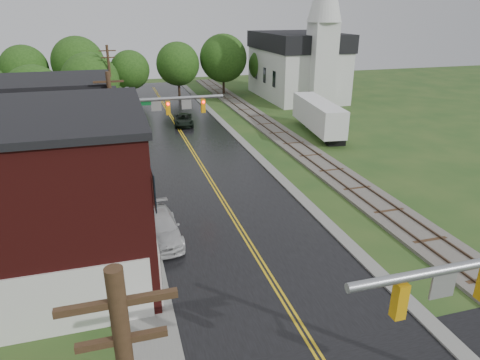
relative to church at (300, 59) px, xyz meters
name	(u,v)px	position (x,y,z in m)	size (l,w,h in m)	color
main_road	(198,160)	(-20.00, -23.74, -5.83)	(10.00, 90.00, 0.02)	black
curb_right	(240,140)	(-14.60, -18.74, -5.83)	(0.80, 70.00, 0.12)	gray
sidewalk_left	(129,189)	(-26.20, -28.74, -5.83)	(2.40, 50.00, 0.12)	gray
yellow_house	(55,150)	(-31.00, -27.74, -2.63)	(8.00, 7.00, 6.40)	tan
darkred_building	(79,131)	(-30.00, -18.74, -3.63)	(7.00, 6.00, 4.40)	#3F0F0C
church	(300,59)	(0.00, 0.00, 0.00)	(10.40, 18.40, 20.00)	silver
railroad	(282,136)	(-10.00, -18.74, -5.73)	(3.20, 80.00, 0.30)	#59544C
traffic_signal_far	(159,115)	(-23.47, -26.74, -0.86)	(7.34, 0.43, 7.20)	gray
utility_pole_b	(115,140)	(-26.80, -31.74, -1.11)	(1.80, 0.28, 9.00)	#382616
utility_pole_c	(111,85)	(-26.80, -9.74, -1.11)	(1.80, 0.28, 9.00)	#382616
tree_left_c	(37,98)	(-33.85, -13.84, -1.32)	(6.00, 6.00, 7.65)	black
tree_left_e	(92,83)	(-28.85, -7.84, -1.02)	(6.40, 6.40, 8.16)	black
suv_dark	(183,120)	(-19.20, -11.05, -5.20)	(2.10, 4.55, 1.27)	black
pickup_white	(160,228)	(-24.80, -36.95, -5.08)	(2.11, 5.19, 1.51)	silver
semi_trailer	(318,115)	(-6.02, -18.83, -3.71)	(3.72, 11.17, 3.54)	black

